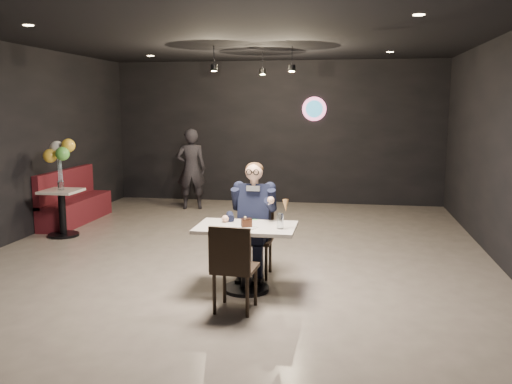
% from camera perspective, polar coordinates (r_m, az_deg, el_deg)
% --- Properties ---
extents(floor, '(9.00, 9.00, 0.00)m').
position_cam_1_polar(floor, '(7.45, -2.48, -7.05)').
color(floor, gray).
rests_on(floor, ground).
extents(wall_sign, '(0.50, 0.06, 0.50)m').
position_cam_1_polar(wall_sign, '(11.49, 6.15, 8.69)').
color(wall_sign, pink).
rests_on(wall_sign, floor).
extents(pendant_lights, '(1.40, 1.20, 0.36)m').
position_cam_1_polar(pendant_lights, '(9.16, 0.10, 14.16)').
color(pendant_lights, black).
rests_on(pendant_lights, floor).
extents(main_table, '(1.10, 0.70, 0.75)m').
position_cam_1_polar(main_table, '(6.13, -1.04, -6.99)').
color(main_table, silver).
rests_on(main_table, floor).
extents(chair_far, '(0.42, 0.46, 0.92)m').
position_cam_1_polar(chair_far, '(6.63, -0.16, -4.98)').
color(chair_far, black).
rests_on(chair_far, floor).
extents(chair_near, '(0.45, 0.49, 0.92)m').
position_cam_1_polar(chair_near, '(5.54, -2.20, -7.82)').
color(chair_near, black).
rests_on(chair_near, floor).
extents(seated_man, '(0.60, 0.80, 1.44)m').
position_cam_1_polar(seated_man, '(6.57, -0.16, -2.78)').
color(seated_man, black).
rests_on(seated_man, floor).
extents(dessert_plate, '(0.23, 0.23, 0.01)m').
position_cam_1_polar(dessert_plate, '(5.93, -0.93, -3.73)').
color(dessert_plate, white).
rests_on(dessert_plate, main_table).
extents(cake_slice, '(0.14, 0.12, 0.08)m').
position_cam_1_polar(cake_slice, '(5.93, -1.00, -3.28)').
color(cake_slice, black).
rests_on(cake_slice, dessert_plate).
extents(mint_leaf, '(0.06, 0.04, 0.01)m').
position_cam_1_polar(mint_leaf, '(5.91, -0.13, -2.92)').
color(mint_leaf, '#2B8029').
rests_on(mint_leaf, cake_slice).
extents(sundae_glass, '(0.07, 0.07, 0.17)m').
position_cam_1_polar(sundae_glass, '(5.88, 2.57, -3.07)').
color(sundae_glass, silver).
rests_on(sundae_glass, main_table).
extents(wafer_cone, '(0.08, 0.08, 0.14)m').
position_cam_1_polar(wafer_cone, '(5.88, 3.14, -1.44)').
color(wafer_cone, tan).
rests_on(wafer_cone, sundae_glass).
extents(booth_bench, '(0.47, 1.90, 0.95)m').
position_cam_1_polar(booth_bench, '(10.16, -18.47, -0.42)').
color(booth_bench, '#3F0D0F').
rests_on(booth_bench, floor).
extents(side_table, '(0.56, 0.56, 0.70)m').
position_cam_1_polar(side_table, '(9.17, -19.70, -2.26)').
color(side_table, silver).
rests_on(side_table, floor).
extents(balloon_vase, '(0.10, 0.10, 0.15)m').
position_cam_1_polar(balloon_vase, '(9.10, -19.86, 0.66)').
color(balloon_vase, silver).
rests_on(balloon_vase, side_table).
extents(balloon_bunch, '(0.39, 0.39, 0.65)m').
position_cam_1_polar(balloon_bunch, '(9.05, -20.00, 3.18)').
color(balloon_bunch, yellow).
rests_on(balloon_bunch, balloon_vase).
extents(passerby, '(0.67, 0.52, 1.62)m').
position_cam_1_polar(passerby, '(10.95, -6.83, 2.42)').
color(passerby, black).
rests_on(passerby, floor).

